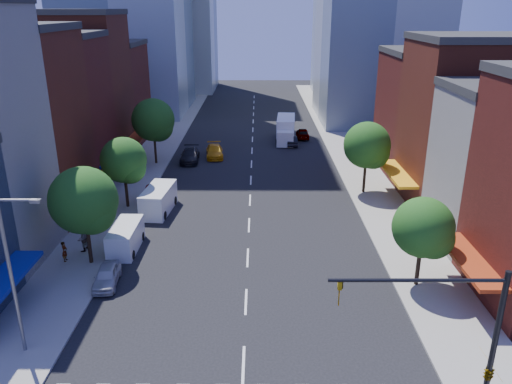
% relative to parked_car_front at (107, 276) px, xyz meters
% --- Properties ---
extents(ground, '(220.00, 220.00, 0.00)m').
position_rel_parked_car_front_xyz_m(ground, '(9.50, -8.13, -0.64)').
color(ground, black).
rests_on(ground, ground).
extents(sidewalk_left, '(5.00, 120.00, 0.15)m').
position_rel_parked_car_front_xyz_m(sidewalk_left, '(-3.00, 31.87, -0.57)').
color(sidewalk_left, gray).
rests_on(sidewalk_left, ground).
extents(sidewalk_right, '(5.00, 120.00, 0.15)m').
position_rel_parked_car_front_xyz_m(sidewalk_right, '(22.00, 31.87, -0.57)').
color(sidewalk_right, gray).
rests_on(sidewalk_right, ground).
extents(bldg_left_2, '(12.00, 9.00, 16.00)m').
position_rel_parked_car_front_xyz_m(bldg_left_2, '(-11.50, 12.37, 7.36)').
color(bldg_left_2, '#592015').
rests_on(bldg_left_2, ground).
extents(bldg_left_3, '(12.00, 8.00, 15.00)m').
position_rel_parked_car_front_xyz_m(bldg_left_3, '(-11.50, 20.87, 6.86)').
color(bldg_left_3, '#571B15').
rests_on(bldg_left_3, ground).
extents(bldg_left_4, '(12.00, 9.00, 17.00)m').
position_rel_parked_car_front_xyz_m(bldg_left_4, '(-11.50, 29.37, 7.86)').
color(bldg_left_4, '#592015').
rests_on(bldg_left_4, ground).
extents(bldg_left_5, '(12.00, 10.00, 13.00)m').
position_rel_parked_car_front_xyz_m(bldg_left_5, '(-11.50, 38.87, 5.86)').
color(bldg_left_5, '#571B15').
rests_on(bldg_left_5, ground).
extents(bldg_right_2, '(12.00, 10.00, 15.00)m').
position_rel_parked_car_front_xyz_m(bldg_right_2, '(30.50, 15.87, 6.86)').
color(bldg_right_2, '#592015').
rests_on(bldg_right_2, ground).
extents(bldg_right_3, '(12.00, 10.00, 13.00)m').
position_rel_parked_car_front_xyz_m(bldg_right_3, '(30.50, 25.87, 5.86)').
color(bldg_right_3, '#571B15').
rests_on(bldg_right_3, ground).
extents(traffic_signal, '(7.24, 2.24, 8.00)m').
position_rel_parked_car_front_xyz_m(traffic_signal, '(19.44, -12.63, 3.51)').
color(traffic_signal, black).
rests_on(traffic_signal, sidewalk_right).
extents(streetlight, '(2.25, 0.25, 9.00)m').
position_rel_parked_car_front_xyz_m(streetlight, '(-2.31, -7.13, 4.63)').
color(streetlight, slate).
rests_on(streetlight, sidewalk_left).
extents(tree_left_near, '(4.80, 4.80, 7.30)m').
position_rel_parked_car_front_xyz_m(tree_left_near, '(-1.85, 2.79, 4.22)').
color(tree_left_near, black).
rests_on(tree_left_near, sidewalk_left).
extents(tree_left_mid, '(4.20, 4.20, 6.65)m').
position_rel_parked_car_front_xyz_m(tree_left_mid, '(-1.85, 13.79, 3.88)').
color(tree_left_mid, black).
rests_on(tree_left_mid, sidewalk_left).
extents(tree_left_far, '(5.00, 5.00, 7.75)m').
position_rel_parked_car_front_xyz_m(tree_left_far, '(-1.85, 27.79, 4.56)').
color(tree_left_far, black).
rests_on(tree_left_far, sidewalk_left).
extents(tree_right_near, '(4.00, 4.00, 6.20)m').
position_rel_parked_car_front_xyz_m(tree_right_near, '(21.15, -0.21, 3.54)').
color(tree_right_near, black).
rests_on(tree_right_near, sidewalk_right).
extents(tree_right_far, '(4.60, 4.60, 7.20)m').
position_rel_parked_car_front_xyz_m(tree_right_far, '(21.15, 17.79, 4.22)').
color(tree_right_far, black).
rests_on(tree_right_far, sidewalk_right).
extents(parked_car_front, '(1.84, 3.90, 1.29)m').
position_rel_parked_car_front_xyz_m(parked_car_front, '(0.00, 0.00, 0.00)').
color(parked_car_front, '#B4B4B9').
rests_on(parked_car_front, ground).
extents(parked_car_second, '(1.61, 4.37, 1.43)m').
position_rel_parked_car_front_xyz_m(parked_car_second, '(0.00, 5.26, 0.07)').
color(parked_car_second, black).
rests_on(parked_car_second, ground).
extents(parked_car_third, '(2.25, 4.71, 1.30)m').
position_rel_parked_car_front_xyz_m(parked_car_third, '(0.00, 15.87, 0.00)').
color(parked_car_third, '#999999').
rests_on(parked_car_third, ground).
extents(parked_car_rear, '(2.32, 5.33, 1.53)m').
position_rel_parked_car_front_xyz_m(parked_car_rear, '(1.95, 28.97, 0.12)').
color(parked_car_rear, black).
rests_on(parked_car_rear, ground).
extents(cargo_van_near, '(1.97, 4.76, 2.02)m').
position_rel_parked_car_front_xyz_m(cargo_van_near, '(-0.00, 5.14, 0.35)').
color(cargo_van_near, white).
rests_on(cargo_van_near, ground).
extents(cargo_van_far, '(2.68, 5.60, 2.31)m').
position_rel_parked_car_front_xyz_m(cargo_van_far, '(1.10, 12.86, 0.50)').
color(cargo_van_far, white).
rests_on(cargo_van_far, ground).
extents(taxi, '(2.59, 5.26, 1.47)m').
position_rel_parked_car_front_xyz_m(taxi, '(4.81, 30.94, 0.09)').
color(taxi, orange).
rests_on(taxi, ground).
extents(traffic_car_oncoming, '(1.55, 4.06, 1.32)m').
position_rel_parked_car_front_xyz_m(traffic_car_oncoming, '(14.86, 36.67, 0.02)').
color(traffic_car_oncoming, black).
rests_on(traffic_car_oncoming, ground).
extents(traffic_car_far, '(1.76, 4.32, 1.47)m').
position_rel_parked_car_front_xyz_m(traffic_car_far, '(16.72, 40.53, 0.09)').
color(traffic_car_far, '#999999').
rests_on(traffic_car_far, ground).
extents(box_truck, '(2.98, 8.24, 3.26)m').
position_rel_parked_car_front_xyz_m(box_truck, '(14.20, 39.19, 0.90)').
color(box_truck, white).
rests_on(box_truck, ground).
extents(pedestrian_near, '(0.40, 0.58, 1.55)m').
position_rel_parked_car_front_xyz_m(pedestrian_near, '(-3.96, 3.08, 0.28)').
color(pedestrian_near, '#999999').
rests_on(pedestrian_near, sidewalk_left).
extents(pedestrian_far, '(1.01, 1.14, 1.97)m').
position_rel_parked_car_front_xyz_m(pedestrian_far, '(-3.18, 4.70, 0.49)').
color(pedestrian_far, '#999999').
rests_on(pedestrian_far, sidewalk_left).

